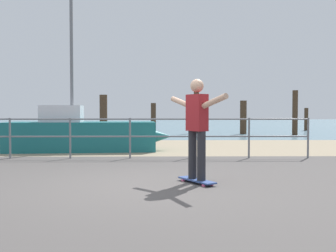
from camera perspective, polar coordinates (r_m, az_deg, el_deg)
name	(u,v)px	position (r m, az deg, el deg)	size (l,w,h in m)	color
ground_plane	(138,200)	(5.30, -4.49, -10.94)	(24.00, 10.00, 0.04)	#514C49
beach_strip	(153,147)	(13.21, -2.25, -3.14)	(24.00, 6.00, 0.04)	tan
sea_surface	(160,124)	(41.17, -1.27, 0.36)	(72.00, 50.00, 0.04)	slate
railing_fence	(70,132)	(10.04, -14.34, -0.85)	(12.21, 0.05, 1.05)	slate
sailboat	(88,134)	(11.94, -11.86, -1.22)	(5.02, 1.74, 5.33)	#19666B
skateboard	(197,180)	(6.40, 4.30, -8.06)	(0.60, 0.78, 0.08)	#334C8C
skateboarder	(197,123)	(6.30, 4.32, 0.47)	(0.85, 1.27, 1.65)	#26262B
groyne_post_0	(72,119)	(24.47, -14.01, 1.06)	(0.34, 0.34, 1.61)	#422D1E
groyne_post_1	(103,115)	(20.32, -9.56, 1.62)	(0.40, 0.40, 2.11)	#422D1E
groyne_post_2	(153,117)	(24.80, -2.18, 1.35)	(0.33, 0.33, 1.80)	#422D1E
groyne_post_3	(196,113)	(21.65, 4.23, 1.99)	(0.30, 0.30, 2.36)	#422D1E
groyne_post_4	(243,117)	(21.29, 11.12, 1.25)	(0.35, 0.35, 1.84)	#422D1E
groyne_post_5	(295,113)	(21.02, 18.35, 1.86)	(0.28, 0.28, 2.34)	#422D1E
groyne_post_6	(306,119)	(26.64, 19.84, 0.94)	(0.25, 0.25, 1.49)	#422D1E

